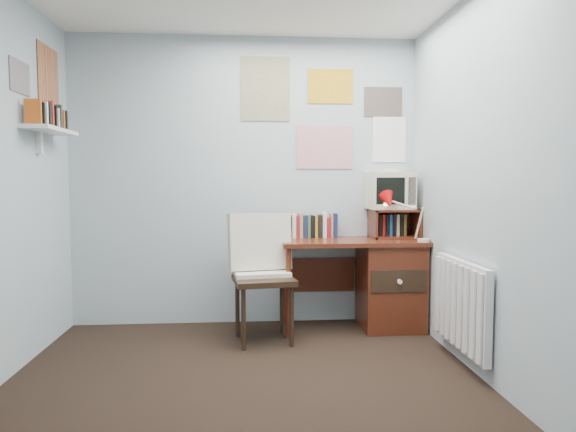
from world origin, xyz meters
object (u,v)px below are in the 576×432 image
Objects in this scene: desk_chair at (264,280)px; wall_shelf at (50,130)px; tv_riser at (394,223)px; crt_tv at (390,189)px; desk at (383,281)px; radiator at (461,305)px; desk_lamp at (424,220)px.

wall_shelf reaches higher than desk_chair.
tv_riser is 2.83m from wall_shelf.
crt_tv is 2.74m from wall_shelf.
radiator is (0.29, -0.93, 0.01)m from desk.
desk is at bearing 157.87° from desk_lamp.
radiator is (0.17, -1.04, -0.47)m from tv_riser.
radiator is at bearing -80.24° from crt_tv.
wall_shelf is at bearing -171.60° from desk.
desk_lamp is 0.98× the size of crt_tv.
tv_riser reaches higher than desk_chair.
desk_lamp is 2.92m from wall_shelf.
desk_lamp is 0.45× the size of radiator.
desk is 1.08m from desk_chair.
radiator is at bearing -33.94° from desk_chair.
crt_tv is at bearing 135.33° from desk_lamp.
desk is 1.50× the size of radiator.
wall_shelf reaches higher than crt_tv.
tv_riser reaches higher than radiator.
radiator is (0.02, -0.71, -0.52)m from desk_lamp.
desk_lamp is at bearing -63.13° from crt_tv.
desk_lamp is at bearing 3.22° from wall_shelf.
tv_riser is at bearing 99.28° from radiator.
wall_shelf reaches higher than desk.
desk_lamp reaches higher than desk.
desk_chair is 1.38m from desk_lamp.
desk_chair is 1.21× the size of radiator.
desk reaches higher than radiator.
radiator is 3.15m from wall_shelf.
desk_lamp is at bearing 91.61° from radiator.
desk_chair is at bearing -163.53° from desk.
desk is 2.87m from wall_shelf.
desk is 0.79m from crt_tv.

